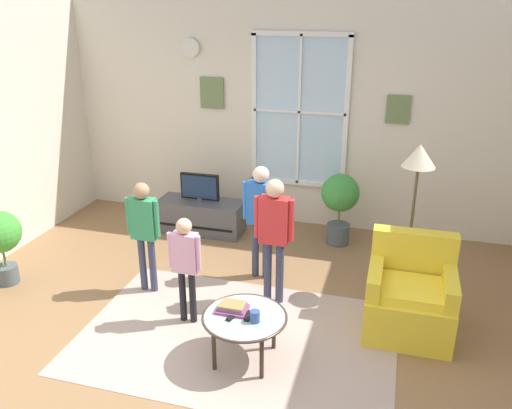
{
  "coord_description": "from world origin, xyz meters",
  "views": [
    {
      "loc": [
        1.44,
        -3.49,
        2.87
      ],
      "look_at": [
        0.18,
        0.98,
        1.02
      ],
      "focal_mm": 36.81,
      "sensor_mm": 36.0,
      "label": 1
    }
  ],
  "objects_px": {
    "coffee_table": "(245,319)",
    "cup": "(255,316)",
    "book_stack": "(233,308)",
    "floor_lamp": "(418,171)",
    "armchair": "(410,297)",
    "person_blue_shirt": "(261,210)",
    "person_green_shirt": "(144,225)",
    "potted_plant_by_window": "(340,200)",
    "person_red_shirt": "(274,227)",
    "remote_near_books": "(248,316)",
    "remote_near_cup": "(233,316)",
    "potted_plant_corner": "(0,237)",
    "tv_stand": "(201,216)",
    "television": "(200,187)",
    "person_pink_shirt": "(186,259)"
  },
  "relations": [
    {
      "from": "book_stack",
      "to": "potted_plant_corner",
      "type": "xyz_separation_m",
      "value": [
        -2.69,
        0.47,
        0.09
      ]
    },
    {
      "from": "tv_stand",
      "to": "coffee_table",
      "type": "bearing_deg",
      "value": -60.78
    },
    {
      "from": "television",
      "to": "remote_near_books",
      "type": "xyz_separation_m",
      "value": [
        1.34,
        -2.33,
        -0.18
      ]
    },
    {
      "from": "person_green_shirt",
      "to": "person_red_shirt",
      "type": "height_order",
      "value": "person_red_shirt"
    },
    {
      "from": "person_blue_shirt",
      "to": "cup",
      "type": "bearing_deg",
      "value": -76.45
    },
    {
      "from": "armchair",
      "to": "person_blue_shirt",
      "type": "xyz_separation_m",
      "value": [
        -1.56,
        0.56,
        0.47
      ]
    },
    {
      "from": "armchair",
      "to": "remote_near_cup",
      "type": "height_order",
      "value": "armchair"
    },
    {
      "from": "television",
      "to": "floor_lamp",
      "type": "distance_m",
      "value": 2.79
    },
    {
      "from": "person_red_shirt",
      "to": "potted_plant_by_window",
      "type": "distance_m",
      "value": 1.6
    },
    {
      "from": "tv_stand",
      "to": "remote_near_books",
      "type": "relative_size",
      "value": 7.83
    },
    {
      "from": "armchair",
      "to": "book_stack",
      "type": "height_order",
      "value": "armchair"
    },
    {
      "from": "coffee_table",
      "to": "remote_near_cup",
      "type": "distance_m",
      "value": 0.11
    },
    {
      "from": "television",
      "to": "person_pink_shirt",
      "type": "xyz_separation_m",
      "value": [
        0.63,
        -1.93,
        0.04
      ]
    },
    {
      "from": "potted_plant_corner",
      "to": "floor_lamp",
      "type": "distance_m",
      "value": 4.28
    },
    {
      "from": "television",
      "to": "cup",
      "type": "relative_size",
      "value": 5.17
    },
    {
      "from": "book_stack",
      "to": "floor_lamp",
      "type": "bearing_deg",
      "value": 46.45
    },
    {
      "from": "coffee_table",
      "to": "person_pink_shirt",
      "type": "relative_size",
      "value": 0.68
    },
    {
      "from": "potted_plant_by_window",
      "to": "potted_plant_corner",
      "type": "distance_m",
      "value": 3.8
    },
    {
      "from": "person_green_shirt",
      "to": "potted_plant_by_window",
      "type": "distance_m",
      "value": 2.42
    },
    {
      "from": "coffee_table",
      "to": "person_green_shirt",
      "type": "bearing_deg",
      "value": 148.18
    },
    {
      "from": "coffee_table",
      "to": "remote_near_books",
      "type": "distance_m",
      "value": 0.05
    },
    {
      "from": "coffee_table",
      "to": "potted_plant_by_window",
      "type": "xyz_separation_m",
      "value": [
        0.45,
        2.46,
        0.18
      ]
    },
    {
      "from": "coffee_table",
      "to": "floor_lamp",
      "type": "xyz_separation_m",
      "value": [
        1.27,
        1.52,
        0.92
      ]
    },
    {
      "from": "person_green_shirt",
      "to": "person_blue_shirt",
      "type": "xyz_separation_m",
      "value": [
        1.04,
        0.59,
        0.05
      ]
    },
    {
      "from": "person_blue_shirt",
      "to": "floor_lamp",
      "type": "relative_size",
      "value": 0.8
    },
    {
      "from": "television",
      "to": "floor_lamp",
      "type": "height_order",
      "value": "floor_lamp"
    },
    {
      "from": "remote_near_books",
      "to": "potted_plant_corner",
      "type": "distance_m",
      "value": 2.9
    },
    {
      "from": "remote_near_books",
      "to": "remote_near_cup",
      "type": "relative_size",
      "value": 1.0
    },
    {
      "from": "book_stack",
      "to": "floor_lamp",
      "type": "distance_m",
      "value": 2.2
    },
    {
      "from": "television",
      "to": "book_stack",
      "type": "height_order",
      "value": "television"
    },
    {
      "from": "potted_plant_by_window",
      "to": "floor_lamp",
      "type": "relative_size",
      "value": 0.57
    },
    {
      "from": "person_red_shirt",
      "to": "book_stack",
      "type": "bearing_deg",
      "value": -98.27
    },
    {
      "from": "coffee_table",
      "to": "potted_plant_corner",
      "type": "xyz_separation_m",
      "value": [
        -2.81,
        0.52,
        0.15
      ]
    },
    {
      "from": "remote_near_cup",
      "to": "person_blue_shirt",
      "type": "height_order",
      "value": "person_blue_shirt"
    },
    {
      "from": "coffee_table",
      "to": "book_stack",
      "type": "relative_size",
      "value": 2.81
    },
    {
      "from": "coffee_table",
      "to": "cup",
      "type": "bearing_deg",
      "value": -26.57
    },
    {
      "from": "potted_plant_by_window",
      "to": "television",
      "type": "bearing_deg",
      "value": -175.38
    },
    {
      "from": "potted_plant_corner",
      "to": "person_red_shirt",
      "type": "bearing_deg",
      "value": 8.61
    },
    {
      "from": "remote_near_books",
      "to": "floor_lamp",
      "type": "height_order",
      "value": "floor_lamp"
    },
    {
      "from": "tv_stand",
      "to": "book_stack",
      "type": "bearing_deg",
      "value": -62.58
    },
    {
      "from": "coffee_table",
      "to": "floor_lamp",
      "type": "distance_m",
      "value": 2.18
    },
    {
      "from": "remote_near_cup",
      "to": "person_red_shirt",
      "type": "xyz_separation_m",
      "value": [
        0.1,
        0.99,
        0.38
      ]
    },
    {
      "from": "coffee_table",
      "to": "person_red_shirt",
      "type": "relative_size",
      "value": 0.55
    },
    {
      "from": "coffee_table",
      "to": "person_pink_shirt",
      "type": "bearing_deg",
      "value": 150.08
    },
    {
      "from": "floor_lamp",
      "to": "coffee_table",
      "type": "bearing_deg",
      "value": -130.03
    },
    {
      "from": "tv_stand",
      "to": "coffee_table",
      "type": "height_order",
      "value": "coffee_table"
    },
    {
      "from": "cup",
      "to": "remote_near_cup",
      "type": "distance_m",
      "value": 0.2
    },
    {
      "from": "coffee_table",
      "to": "person_blue_shirt",
      "type": "distance_m",
      "value": 1.47
    },
    {
      "from": "tv_stand",
      "to": "person_blue_shirt",
      "type": "bearing_deg",
      "value": -41.47
    },
    {
      "from": "armchair",
      "to": "person_blue_shirt",
      "type": "height_order",
      "value": "person_blue_shirt"
    }
  ]
}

